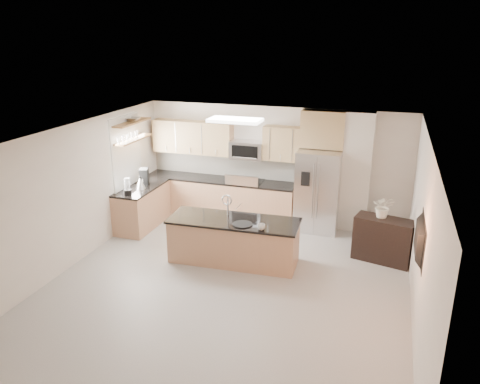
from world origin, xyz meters
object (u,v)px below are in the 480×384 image
(microwave, at_px, (247,150))
(television, at_px, (416,239))
(coffee_maker, at_px, (144,177))
(bowl, at_px, (133,119))
(range, at_px, (245,200))
(island, at_px, (234,240))
(platter, at_px, (243,224))
(kettle, at_px, (140,183))
(blender, at_px, (127,188))
(cup, at_px, (261,227))
(refrigerator, at_px, (318,191))
(credenza, at_px, (383,240))
(flower_vase, at_px, (384,201))

(microwave, bearing_deg, television, -42.75)
(coffee_maker, bearing_deg, bowl, -169.96)
(range, bearing_deg, island, -78.66)
(platter, relative_size, kettle, 1.29)
(blender, distance_m, television, 5.79)
(television, bearing_deg, cup, 72.91)
(microwave, bearing_deg, blender, -140.14)
(refrigerator, bearing_deg, kettle, -163.04)
(cup, distance_m, platter, 0.40)
(refrigerator, height_order, bowl, bowl)
(refrigerator, relative_size, credenza, 1.67)
(microwave, relative_size, bowl, 1.87)
(range, relative_size, blender, 3.19)
(refrigerator, xyz_separation_m, platter, (-1.02, -2.20, -0.04))
(range, distance_m, refrigerator, 1.71)
(credenza, height_order, blender, blender)
(bowl, bearing_deg, island, -23.65)
(flower_vase, bearing_deg, credenza, -46.10)
(flower_vase, distance_m, television, 2.06)
(blender, bearing_deg, refrigerator, 22.69)
(cup, relative_size, kettle, 0.49)
(island, bearing_deg, flower_vase, 17.18)
(microwave, distance_m, platter, 2.57)
(bowl, relative_size, flower_vase, 0.63)
(refrigerator, relative_size, cup, 12.96)
(island, distance_m, coffee_maker, 2.86)
(range, bearing_deg, flower_vase, -20.28)
(bowl, bearing_deg, microwave, 24.48)
(microwave, xyz_separation_m, flower_vase, (3.04, -1.25, -0.45))
(range, xyz_separation_m, television, (3.51, -3.12, 0.88))
(credenza, bearing_deg, flower_vase, 147.10)
(microwave, relative_size, television, 0.71)
(island, distance_m, cup, 0.83)
(platter, bearing_deg, television, -17.01)
(coffee_maker, bearing_deg, platter, -26.60)
(platter, bearing_deg, coffee_maker, 153.40)
(refrigerator, relative_size, television, 1.65)
(platter, distance_m, blender, 2.80)
(microwave, bearing_deg, kettle, -147.42)
(kettle, bearing_deg, refrigerator, 16.96)
(bowl, bearing_deg, range, 21.81)
(microwave, xyz_separation_m, refrigerator, (1.66, -0.17, -0.74))
(island, height_order, bowl, bowl)
(microwave, height_order, refrigerator, microwave)
(range, distance_m, island, 2.11)
(refrigerator, distance_m, bowl, 4.27)
(credenza, bearing_deg, microwave, 170.29)
(cup, xyz_separation_m, bowl, (-3.28, 1.46, 1.49))
(coffee_maker, distance_m, flower_vase, 5.14)
(refrigerator, relative_size, blender, 4.98)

